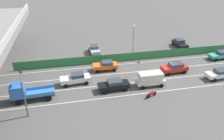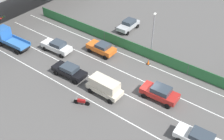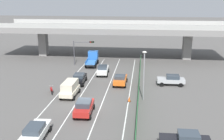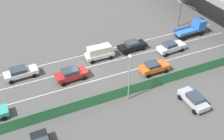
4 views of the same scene
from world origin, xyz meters
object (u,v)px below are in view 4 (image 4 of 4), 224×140
Objects in this scene: street_lamp at (129,73)px; car_sedan_black at (132,46)px; traffic_cone at (117,90)px; car_hatchback_white at (171,47)px; flatbed_truck_blue at (195,28)px; traffic_light at (187,12)px; car_sedan_red at (71,74)px; motorcycle at (98,45)px; car_taxi_orange at (154,67)px; car_sedan_white at (20,72)px; parked_wagon_silver at (194,99)px; car_van_cream at (99,52)px.

car_sedan_black is at bearing 149.77° from street_lamp.
car_hatchback_white is at bearing 113.97° from traffic_cone.
traffic_light is (-2.10, -0.40, 2.23)m from flatbed_truck_blue.
flatbed_truck_blue is (-3.41, 23.64, 0.35)m from car_sedan_red.
flatbed_truck_blue is at bearing 80.67° from motorcycle.
motorcycle is at bearing -120.51° from car_hatchback_white.
car_sedan_red reaches higher than car_taxi_orange.
traffic_cone is at bearing -66.01° from flatbed_truck_blue.
car_sedan_white is 0.96× the size of traffic_light.
parked_wagon_silver is at bearing -38.18° from flatbed_truck_blue.
flatbed_truck_blue is (-0.01, 29.93, 0.42)m from car_sedan_white.
car_van_cream reaches higher than car_sedan_black.
car_taxi_orange reaches higher than car_sedan_white.
car_hatchback_white is 6.32× the size of traffic_cone.
traffic_cone is at bearing -75.06° from car_taxi_orange.
motorcycle is (-9.50, -4.78, -0.45)m from car_taxi_orange.
traffic_cone is at bearing 52.22° from car_sedan_white.
car_taxi_orange is 0.87× the size of traffic_light.
traffic_cone is (8.26, -0.95, -0.87)m from car_van_cream.
motorcycle is at bearing 102.42° from car_sedan_white.
car_sedan_red is 1.02× the size of car_van_cream.
car_sedan_black is at bearing 106.21° from car_sedan_red.
flatbed_truck_blue is at bearing 113.99° from traffic_cone.
car_hatchback_white is 1.07× the size of car_van_cream.
traffic_light is at bearing 126.31° from car_taxi_orange.
street_lamp is at bearing -60.67° from flatbed_truck_blue.
parked_wagon_silver is 9.74m from traffic_cone.
car_hatchback_white is 1.00× the size of car_sedan_black.
car_sedan_black is at bearing 141.46° from traffic_cone.
flatbed_truck_blue is 3.09m from traffic_light.
traffic_light reaches higher than car_sedan_white.
flatbed_truck_blue is 21.18m from street_lamp.
car_sedan_red is 9.03m from motorcycle.
street_lamp is at bearing 21.55° from traffic_cone.
car_sedan_black is 14.48m from parked_wagon_silver.
parked_wagon_silver is at bearing 57.76° from street_lamp.
flatbed_truck_blue is at bearing 10.85° from traffic_light.
motorcycle is 0.43× the size of parked_wagon_silver.
street_lamp is at bearing -57.61° from car_hatchback_white.
street_lamp reaches higher than car_hatchback_white.
parked_wagon_silver is at bearing 3.64° from car_sedan_black.
car_sedan_white is (-3.12, -22.90, -0.04)m from car_hatchback_white.
car_sedan_white is at bearing -128.31° from parked_wagon_silver.
car_sedan_red reaches higher than motorcycle.
street_lamp is (10.28, 11.63, 3.20)m from car_sedan_white.
car_hatchback_white is at bearing -51.74° from traffic_light.
car_sedan_red is at bearing -73.79° from car_sedan_black.
flatbed_truck_blue is 18.57m from parked_wagon_silver.
car_taxi_orange is 0.74× the size of flatbed_truck_blue.
parked_wagon_silver is at bearing 51.69° from car_sedan_white.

